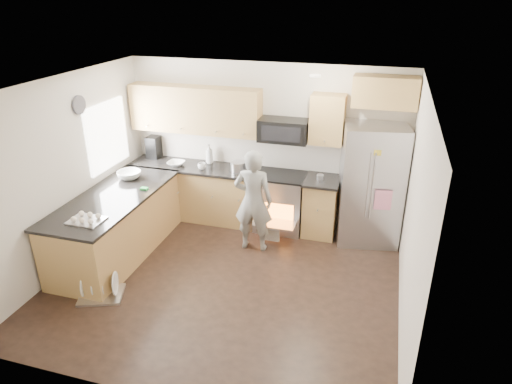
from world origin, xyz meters
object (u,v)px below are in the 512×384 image
(dish_rack, at_px, (101,290))
(refrigerator, at_px, (371,185))
(person, at_px, (253,201))
(stove_range, at_px, (281,189))

(dish_rack, bearing_deg, refrigerator, 37.95)
(person, xyz_separation_m, dish_rack, (-1.53, -1.70, -0.69))
(person, height_order, dish_rack, person)
(person, bearing_deg, stove_range, -110.74)
(stove_range, xyz_separation_m, dish_rack, (-1.76, -2.44, -0.59))
(refrigerator, bearing_deg, person, -164.96)
(refrigerator, xyz_separation_m, person, (-1.61, -0.75, -0.14))
(refrigerator, relative_size, dish_rack, 2.81)
(person, distance_m, dish_rack, 2.39)
(stove_range, bearing_deg, refrigerator, 0.24)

